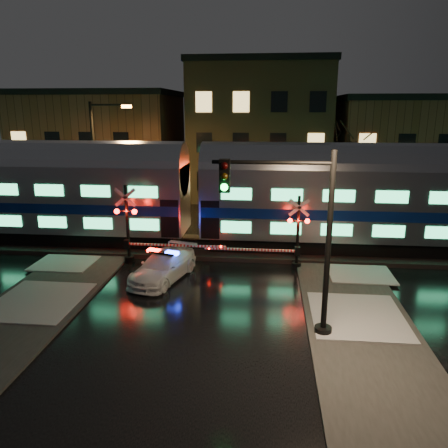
{
  "coord_description": "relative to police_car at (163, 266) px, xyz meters",
  "views": [
    {
      "loc": [
        2.95,
        -18.88,
        7.91
      ],
      "look_at": [
        0.73,
        2.5,
        2.2
      ],
      "focal_mm": 35.0,
      "sensor_mm": 36.0,
      "label": 1
    }
  ],
  "objects": [
    {
      "name": "ground",
      "position": [
        1.93,
        -0.21,
        -0.66
      ],
      "size": [
        120.0,
        120.0,
        0.0
      ],
      "primitive_type": "plane",
      "color": "black",
      "rests_on": "ground"
    },
    {
      "name": "ballast",
      "position": [
        1.93,
        4.79,
        -0.54
      ],
      "size": [
        90.0,
        4.2,
        0.24
      ],
      "primitive_type": "cube",
      "color": "black",
      "rests_on": "ground"
    },
    {
      "name": "sidewalk_right",
      "position": [
        8.43,
        -6.21,
        -0.6
      ],
      "size": [
        4.0,
        20.0,
        0.12
      ],
      "primitive_type": "cube",
      "color": "#2D2D2D",
      "rests_on": "ground"
    },
    {
      "name": "building_left",
      "position": [
        -11.07,
        21.79,
        3.84
      ],
      "size": [
        14.0,
        10.0,
        9.0
      ],
      "primitive_type": "cube",
      "color": "#583022",
      "rests_on": "ground"
    },
    {
      "name": "building_mid",
      "position": [
        3.93,
        22.29,
        5.09
      ],
      "size": [
        12.0,
        11.0,
        11.5
      ],
      "primitive_type": "cube",
      "color": "brown",
      "rests_on": "ground"
    },
    {
      "name": "building_right",
      "position": [
        16.93,
        21.79,
        3.59
      ],
      "size": [
        12.0,
        10.0,
        8.5
      ],
      "primitive_type": "cube",
      "color": "#583022",
      "rests_on": "ground"
    },
    {
      "name": "train",
      "position": [
        0.71,
        4.78,
        2.73
      ],
      "size": [
        51.0,
        3.12,
        5.92
      ],
      "color": "black",
      "rests_on": "ballast"
    },
    {
      "name": "police_car",
      "position": [
        0.0,
        0.0,
        0.0
      ],
      "size": [
        2.93,
        4.79,
        1.45
      ],
      "rotation": [
        0.0,
        0.0,
        -0.27
      ],
      "color": "white",
      "rests_on": "ground"
    },
    {
      "name": "crossing_signal_right",
      "position": [
        6.03,
        2.08,
        0.89
      ],
      "size": [
        5.31,
        0.63,
        3.76
      ],
      "color": "black",
      "rests_on": "ground"
    },
    {
      "name": "crossing_signal_left",
      "position": [
        -2.03,
        2.09,
        1.06
      ],
      "size": [
        5.85,
        0.66,
        4.14
      ],
      "color": "black",
      "rests_on": "ground"
    },
    {
      "name": "traffic_light",
      "position": [
        5.91,
        -4.68,
        2.87
      ],
      "size": [
        4.29,
        0.74,
        6.63
      ],
      "rotation": [
        0.0,
        0.0,
        0.02
      ],
      "color": "black",
      "rests_on": "ground"
    },
    {
      "name": "streetlight",
      "position": [
        -6.35,
        8.79,
        4.15
      ],
      "size": [
        2.79,
        0.29,
        8.33
      ],
      "color": "black",
      "rests_on": "ground"
    }
  ]
}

